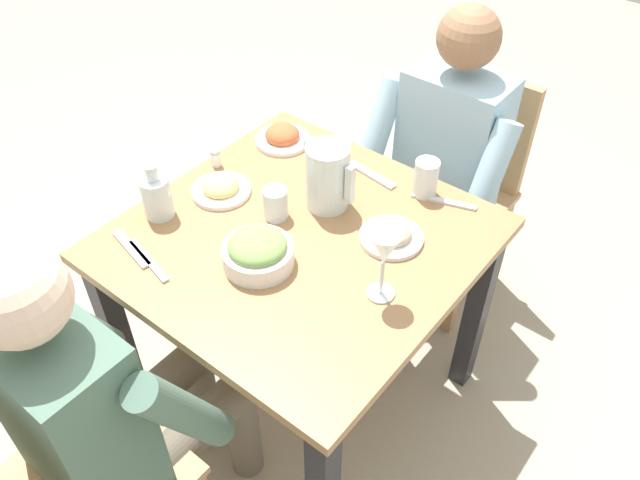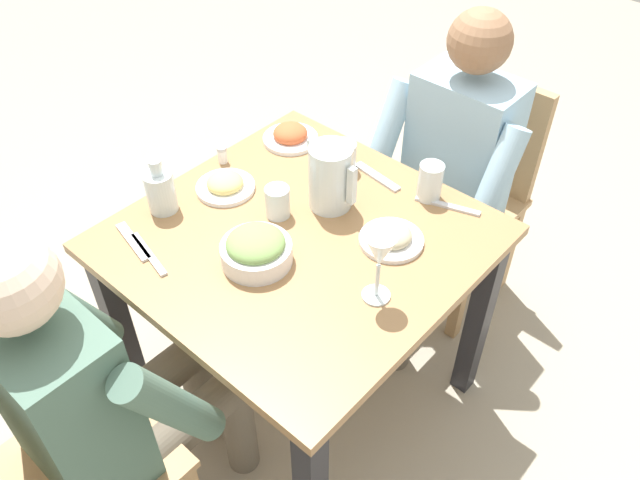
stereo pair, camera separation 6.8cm
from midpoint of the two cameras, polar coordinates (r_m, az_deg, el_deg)
ground_plane at (r=2.27m, az=-2.31°, el=-13.33°), size 8.00×8.00×0.00m
dining_table at (r=1.80m, az=-2.84°, el=-2.55°), size 0.88×0.88×0.73m
chair_far at (r=2.37m, az=11.46°, el=5.50°), size 0.40×0.40×0.85m
diner_near at (r=1.59m, az=-19.14°, el=-13.33°), size 0.48×0.53×1.15m
diner_far at (r=2.13m, az=9.26°, el=6.04°), size 0.48×0.53×1.15m
water_pitcher at (r=1.75m, az=-0.43°, el=5.64°), size 0.16×0.12×0.19m
salad_bowl at (r=1.61m, az=-6.75°, el=-1.05°), size 0.18×0.18×0.09m
plate_fries at (r=1.86m, az=-9.77°, el=4.62°), size 0.17×0.17×0.05m
plate_beans at (r=1.69m, az=5.22°, el=0.47°), size 0.17×0.17×0.05m
plate_rice_curry at (r=2.05m, az=-4.33°, el=9.14°), size 0.17×0.17×0.06m
water_glass_near_left at (r=1.74m, az=-5.10°, el=3.25°), size 0.07×0.07×0.09m
water_glass_far_left at (r=1.83m, az=8.33°, el=5.46°), size 0.07×0.07×0.11m
water_glass_far_right at (r=1.91m, az=0.57°, el=7.46°), size 0.07×0.07×0.09m
wine_glass at (r=1.46m, az=4.41°, el=-1.08°), size 0.08×0.08×0.20m
oil_carafe at (r=1.80m, az=-15.33°, el=3.57°), size 0.08×0.08×0.16m
salt_shaker at (r=1.97m, az=-10.26°, el=7.20°), size 0.03×0.03×0.05m
fork_near at (r=1.91m, az=3.64°, el=5.77°), size 0.17×0.05×0.01m
knife_near at (r=1.70m, az=-16.11°, el=-1.80°), size 0.18×0.06×0.01m
fork_far at (r=1.74m, az=-17.48°, el=-0.76°), size 0.17×0.06×0.01m
knife_far at (r=1.84m, az=9.90°, el=3.38°), size 0.18×0.08×0.01m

